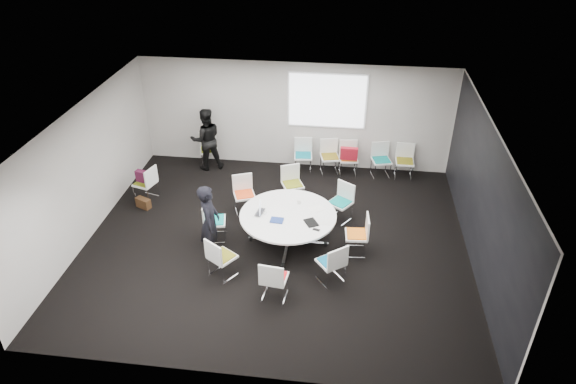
# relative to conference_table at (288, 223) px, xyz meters

# --- Properties ---
(room_shell) EXTENTS (8.08, 7.08, 2.88)m
(room_shell) POSITION_rel_conference_table_xyz_m (-0.16, 0.03, 0.89)
(room_shell) COLOR black
(room_shell) RESTS_ON ground
(conference_table) EXTENTS (1.99, 1.99, 0.73)m
(conference_table) POSITION_rel_conference_table_xyz_m (0.00, 0.00, 0.00)
(conference_table) COLOR silver
(conference_table) RESTS_ON ground
(projection_screen) EXTENTS (1.90, 0.03, 1.35)m
(projection_screen) POSITION_rel_conference_table_xyz_m (0.54, 3.49, 1.34)
(projection_screen) COLOR white
(projection_screen) RESTS_ON room_shell
(chair_ring_a) EXTENTS (0.48, 0.49, 0.88)m
(chair_ring_a) POSITION_rel_conference_table_xyz_m (1.43, -0.14, -0.24)
(chair_ring_a) COLOR silver
(chair_ring_a) RESTS_ON ground
(chair_ring_b) EXTENTS (0.63, 0.63, 0.88)m
(chair_ring_b) POSITION_rel_conference_table_xyz_m (1.05, 1.03, -0.24)
(chair_ring_b) COLOR silver
(chair_ring_b) RESTS_ON ground
(chair_ring_c) EXTENTS (0.60, 0.60, 0.88)m
(chair_ring_c) POSITION_rel_conference_table_xyz_m (-0.11, 1.68, -0.24)
(chair_ring_c) COLOR silver
(chair_ring_c) RESTS_ON ground
(chair_ring_d) EXTENTS (0.59, 0.59, 0.88)m
(chair_ring_d) POSITION_rel_conference_table_xyz_m (-1.15, 1.09, -0.24)
(chair_ring_d) COLOR silver
(chair_ring_d) RESTS_ON ground
(chair_ring_e) EXTENTS (0.53, 0.54, 0.88)m
(chair_ring_e) POSITION_rel_conference_table_xyz_m (-1.57, -0.02, -0.24)
(chair_ring_e) COLOR silver
(chair_ring_e) RESTS_ON ground
(chair_ring_f) EXTENTS (0.63, 0.63, 0.88)m
(chair_ring_f) POSITION_rel_conference_table_xyz_m (-1.13, -1.18, -0.24)
(chair_ring_f) COLOR silver
(chair_ring_f) RESTS_ON ground
(chair_ring_g) EXTENTS (0.51, 0.50, 0.88)m
(chair_ring_g) POSITION_rel_conference_table_xyz_m (-0.05, -1.66, -0.24)
(chair_ring_g) COLOR silver
(chair_ring_g) RESTS_ON ground
(chair_ring_h) EXTENTS (0.64, 0.64, 0.88)m
(chair_ring_h) POSITION_rel_conference_table_xyz_m (0.96, -1.08, -0.24)
(chair_ring_h) COLOR silver
(chair_ring_h) RESTS_ON ground
(chair_back_a) EXTENTS (0.50, 0.49, 0.88)m
(chair_back_a) POSITION_rel_conference_table_xyz_m (-0.00, 3.17, -0.24)
(chair_back_a) COLOR silver
(chair_back_a) RESTS_ON ground
(chair_back_b) EXTENTS (0.55, 0.54, 0.88)m
(chair_back_b) POSITION_rel_conference_table_xyz_m (0.69, 3.19, -0.24)
(chair_back_b) COLOR silver
(chair_back_b) RESTS_ON ground
(chair_back_c) EXTENTS (0.51, 0.50, 0.88)m
(chair_back_c) POSITION_rel_conference_table_xyz_m (1.17, 3.17, -0.24)
(chair_back_c) COLOR silver
(chair_back_c) RESTS_ON ground
(chair_back_d) EXTENTS (0.55, 0.54, 0.88)m
(chair_back_d) POSITION_rel_conference_table_xyz_m (2.01, 3.16, -0.24)
(chair_back_d) COLOR silver
(chair_back_d) RESTS_ON ground
(chair_back_e) EXTENTS (0.46, 0.45, 0.88)m
(chair_back_e) POSITION_rel_conference_table_xyz_m (2.60, 3.18, -0.24)
(chair_back_e) COLOR silver
(chair_back_e) RESTS_ON ground
(chair_spare_left) EXTENTS (0.56, 0.57, 0.88)m
(chair_spare_left) POSITION_rel_conference_table_xyz_m (-3.57, 1.30, -0.24)
(chair_spare_left) COLOR silver
(chair_spare_left) RESTS_ON ground
(chair_person_back) EXTENTS (0.57, 0.56, 0.88)m
(chair_person_back) POSITION_rel_conference_table_xyz_m (-2.53, 3.20, -0.24)
(chair_person_back) COLOR silver
(chair_person_back) RESTS_ON ground
(person_main) EXTENTS (0.49, 0.66, 1.65)m
(person_main) POSITION_rel_conference_table_xyz_m (-1.48, -0.61, 0.31)
(person_main) COLOR black
(person_main) RESTS_ON ground
(person_back) EXTENTS (1.00, 0.91, 1.67)m
(person_back) POSITION_rel_conference_table_xyz_m (-2.52, 3.03, 0.32)
(person_back) COLOR black
(person_back) RESTS_ON ground
(laptop) EXTENTS (0.26, 0.35, 0.03)m
(laptop) POSITION_rel_conference_table_xyz_m (-0.54, -0.03, 0.23)
(laptop) COLOR #333338
(laptop) RESTS_ON conference_table
(laptop_lid) EXTENTS (0.05, 0.30, 0.22)m
(laptop_lid) POSITION_rel_conference_table_xyz_m (-0.58, -0.02, 0.35)
(laptop_lid) COLOR silver
(laptop_lid) RESTS_ON conference_table
(notebook_black) EXTENTS (0.34, 0.37, 0.02)m
(notebook_black) POSITION_rel_conference_table_xyz_m (0.50, -0.25, 0.23)
(notebook_black) COLOR black
(notebook_black) RESTS_ON conference_table
(tablet_folio) EXTENTS (0.27, 0.21, 0.03)m
(tablet_folio) POSITION_rel_conference_table_xyz_m (-0.20, -0.25, 0.23)
(tablet_folio) COLOR navy
(tablet_folio) RESTS_ON conference_table
(papers_right) EXTENTS (0.37, 0.34, 0.00)m
(papers_right) POSITION_rel_conference_table_xyz_m (0.56, 0.28, 0.22)
(papers_right) COLOR white
(papers_right) RESTS_ON conference_table
(papers_front) EXTENTS (0.31, 0.23, 0.00)m
(papers_front) POSITION_rel_conference_table_xyz_m (0.74, -0.17, 0.22)
(papers_front) COLOR silver
(papers_front) RESTS_ON conference_table
(cup) EXTENTS (0.08, 0.08, 0.09)m
(cup) POSITION_rel_conference_table_xyz_m (0.18, 0.44, 0.26)
(cup) COLOR white
(cup) RESTS_ON conference_table
(phone) EXTENTS (0.15, 0.10, 0.01)m
(phone) POSITION_rel_conference_table_xyz_m (0.62, -0.47, 0.22)
(phone) COLOR black
(phone) RESTS_ON conference_table
(maroon_bag) EXTENTS (0.42, 0.24, 0.28)m
(maroon_bag) POSITION_rel_conference_table_xyz_m (-3.58, 1.31, 0.11)
(maroon_bag) COLOR #4A132F
(maroon_bag) RESTS_ON chair_spare_left
(brown_bag) EXTENTS (0.39, 0.30, 0.24)m
(brown_bag) POSITION_rel_conference_table_xyz_m (-3.54, 0.95, -0.39)
(brown_bag) COLOR #372211
(brown_bag) RESTS_ON ground
(red_jacket) EXTENTS (0.44, 0.17, 0.36)m
(red_jacket) POSITION_rel_conference_table_xyz_m (1.18, 2.94, 0.19)
(red_jacket) COLOR #AB1525
(red_jacket) RESTS_ON chair_back_c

